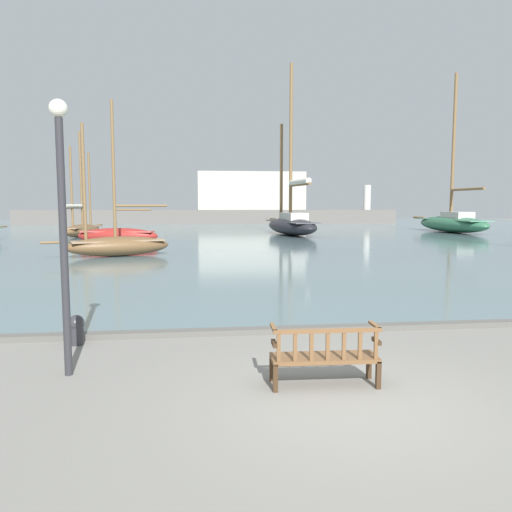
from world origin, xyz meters
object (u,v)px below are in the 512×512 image
sailboat_distant_harbor (291,222)px  sailboat_nearest_starboard (118,243)px  sailboat_mid_port (82,228)px  sailboat_far_starboard (452,222)px  mooring_bollard (76,329)px  lamp_post (62,212)px  park_bench (325,355)px  sailboat_outer_starboard (118,235)px

sailboat_distant_harbor → sailboat_nearest_starboard: sailboat_distant_harbor is taller
sailboat_mid_port → sailboat_far_starboard: size_ratio=0.57×
sailboat_mid_port → sailboat_far_starboard: (33.06, 2.64, 0.25)m
sailboat_nearest_starboard → mooring_bollard: bearing=-84.2°
mooring_bollard → lamp_post: size_ratio=0.14×
park_bench → mooring_bollard: park_bench is taller
park_bench → sailboat_far_starboard: bearing=59.4°
sailboat_mid_port → sailboat_outer_starboard: bearing=-62.9°
sailboat_far_starboard → sailboat_distant_harbor: sailboat_far_starboard is taller
park_bench → mooring_bollard: 5.03m
sailboat_far_starboard → sailboat_mid_port: bearing=-175.4°
sailboat_mid_port → sailboat_nearest_starboard: (5.20, -15.69, -0.10)m
sailboat_distant_harbor → lamp_post: bearing=-106.6°
sailboat_mid_port → lamp_post: bearing=-78.0°
sailboat_distant_harbor → mooring_bollard: sailboat_distant_harbor is taller
sailboat_nearest_starboard → park_bench: bearing=-72.7°
sailboat_distant_harbor → sailboat_outer_starboard: bearing=-147.9°
park_bench → lamp_post: (-3.94, 0.95, 2.13)m
sailboat_outer_starboard → mooring_bollard: sailboat_outer_starboard is taller
sailboat_far_starboard → sailboat_outer_starboard: sailboat_far_starboard is taller
sailboat_distant_harbor → lamp_post: size_ratio=3.34×
sailboat_mid_port → mooring_bollard: bearing=-77.9°
sailboat_distant_harbor → mooring_bollard: 33.99m
sailboat_nearest_starboard → lamp_post: 18.12m
mooring_bollard → lamp_post: (0.28, -1.78, 2.28)m
sailboat_nearest_starboard → lamp_post: size_ratio=1.81×
mooring_bollard → lamp_post: lamp_post is taller
sailboat_outer_starboard → park_bench: bearing=-75.2°
sailboat_far_starboard → lamp_post: size_ratio=3.39×
sailboat_mid_port → sailboat_outer_starboard: sailboat_mid_port is taller
mooring_bollard → sailboat_far_starboard: bearing=52.7°
park_bench → sailboat_nearest_starboard: size_ratio=0.21×
park_bench → sailboat_outer_starboard: size_ratio=0.23×
sailboat_distant_harbor → park_bench: bearing=-100.1°
park_bench → sailboat_far_starboard: size_ratio=0.11×
sailboat_outer_starboard → mooring_bollard: size_ratio=12.04×
park_bench → sailboat_nearest_starboard: (-5.87, 18.87, 0.25)m
sailboat_nearest_starboard → sailboat_outer_starboard: sailboat_nearest_starboard is taller
sailboat_outer_starboard → lamp_post: sailboat_outer_starboard is taller
sailboat_far_starboard → mooring_bollard: bearing=-127.3°
sailboat_far_starboard → sailboat_nearest_starboard: size_ratio=1.88×
sailboat_far_starboard → lamp_post: bearing=-125.6°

